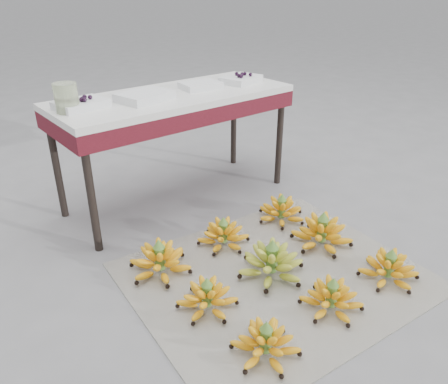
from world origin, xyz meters
TOP-DOWN VIEW (x-y plane):
  - ground at (0.00, 0.00)m, footprint 60.00×60.00m
  - newspaper_mat at (-0.06, -0.03)m, footprint 1.35×1.17m
  - bunch_front_left at (-0.41, -0.33)m, footprint 0.30×0.30m
  - bunch_front_center at (-0.04, -0.32)m, footprint 0.27×0.27m
  - bunch_front_right at (0.32, -0.36)m, footprint 0.28×0.28m
  - bunch_mid_left at (-0.43, -0.00)m, footprint 0.30×0.30m
  - bunch_mid_center at (-0.07, -0.01)m, footprint 0.41×0.41m
  - bunch_mid_right at (0.31, 0.02)m, footprint 0.32×0.32m
  - bunch_back_left at (-0.45, 0.33)m, footprint 0.36×0.36m
  - bunch_back_center at (-0.07, 0.33)m, footprint 0.34×0.34m
  - bunch_back_right at (0.33, 0.32)m, footprint 0.33×0.33m
  - vendor_table at (0.05, 0.92)m, footprint 1.35×0.54m
  - tray_far_left at (-0.47, 0.95)m, footprint 0.26×0.21m
  - tray_left at (-0.15, 0.89)m, footprint 0.30×0.24m
  - tray_right at (0.24, 0.92)m, footprint 0.24×0.19m
  - tray_far_right at (0.52, 0.89)m, footprint 0.28×0.23m
  - glass_jar at (-0.55, 0.92)m, footprint 0.13×0.13m

SIDE VIEW (x-z plane):
  - ground at x=0.00m, z-range 0.00..0.00m
  - newspaper_mat at x=-0.06m, z-range 0.00..0.01m
  - bunch_mid_left at x=-0.43m, z-range -0.02..0.13m
  - bunch_front_left at x=-0.41m, z-range -0.02..0.13m
  - bunch_front_center at x=-0.04m, z-range -0.02..0.14m
  - bunch_back_center at x=-0.07m, z-range -0.02..0.14m
  - bunch_front_right at x=0.32m, z-range -0.02..0.14m
  - bunch_back_right at x=0.33m, z-range -0.02..0.14m
  - bunch_back_left at x=-0.45m, z-range -0.02..0.15m
  - bunch_mid_right at x=0.31m, z-range -0.02..0.16m
  - bunch_mid_center at x=-0.07m, z-range -0.02..0.16m
  - vendor_table at x=0.05m, z-range 0.25..0.90m
  - tray_right at x=0.24m, z-range 0.65..0.69m
  - tray_far_left at x=-0.47m, z-range 0.64..0.70m
  - tray_far_right at x=0.52m, z-range 0.64..0.70m
  - tray_left at x=-0.15m, z-range 0.65..0.69m
  - glass_jar at x=-0.55m, z-range 0.65..0.79m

